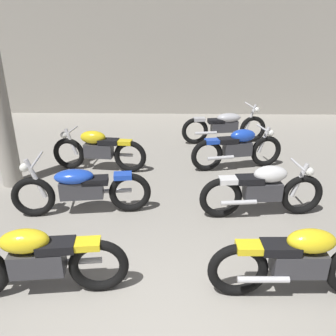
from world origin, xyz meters
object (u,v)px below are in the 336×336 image
(motorcycle_right_row_2, at_px, (238,148))
(motorcycle_left_row_2, at_px, (98,149))
(motorcycle_right_row_1, at_px, (263,189))
(motorcycle_left_row_0, at_px, (37,260))
(motorcycle_left_row_1, at_px, (81,188))
(motorcycle_right_row_3, at_px, (225,126))
(motorcycle_right_row_0, at_px, (299,261))

(motorcycle_right_row_2, bearing_deg, motorcycle_left_row_2, -176.80)
(motorcycle_left_row_2, xyz_separation_m, motorcycle_right_row_1, (2.94, -1.77, 0.00))
(motorcycle_left_row_0, xyz_separation_m, motorcycle_right_row_1, (2.87, 1.80, 0.00))
(motorcycle_left_row_1, bearing_deg, motorcycle_left_row_2, 93.13)
(motorcycle_right_row_1, bearing_deg, motorcycle_right_row_3, 91.91)
(motorcycle_left_row_0, relative_size, motorcycle_right_row_3, 0.91)
(motorcycle_left_row_2, bearing_deg, motorcycle_right_row_0, -50.20)
(motorcycle_left_row_1, relative_size, motorcycle_right_row_0, 1.10)
(motorcycle_left_row_0, bearing_deg, motorcycle_right_row_2, 53.18)
(motorcycle_right_row_0, height_order, motorcycle_right_row_1, same)
(motorcycle_left_row_0, bearing_deg, motorcycle_right_row_1, 32.12)
(motorcycle_right_row_1, xyz_separation_m, motorcycle_right_row_2, (-0.07, 1.93, 0.00))
(motorcycle_left_row_0, relative_size, motorcycle_left_row_2, 1.00)
(motorcycle_right_row_2, bearing_deg, motorcycle_left_row_0, -126.82)
(motorcycle_left_row_0, distance_m, motorcycle_right_row_3, 6.08)
(motorcycle_left_row_1, distance_m, motorcycle_right_row_0, 3.32)
(motorcycle_left_row_2, xyz_separation_m, motorcycle_right_row_2, (2.87, 0.16, 0.00))
(motorcycle_left_row_1, bearing_deg, motorcycle_left_row_0, -90.73)
(motorcycle_left_row_2, height_order, motorcycle_right_row_1, same)
(motorcycle_left_row_2, height_order, motorcycle_right_row_0, same)
(motorcycle_left_row_0, height_order, motorcycle_left_row_2, same)
(motorcycle_left_row_0, bearing_deg, motorcycle_right_row_0, 1.09)
(motorcycle_left_row_1, distance_m, motorcycle_right_row_1, 2.84)
(motorcycle_left_row_1, xyz_separation_m, motorcycle_right_row_2, (2.77, 1.94, 0.01))
(motorcycle_left_row_0, height_order, motorcycle_right_row_0, same)
(motorcycle_left_row_1, height_order, motorcycle_right_row_2, motorcycle_left_row_1)
(motorcycle_left_row_2, bearing_deg, motorcycle_right_row_1, -31.07)
(motorcycle_left_row_2, bearing_deg, motorcycle_left_row_1, -86.87)
(motorcycle_right_row_0, height_order, motorcycle_right_row_2, same)
(motorcycle_left_row_1, bearing_deg, motorcycle_right_row_3, 53.16)
(motorcycle_left_row_2, relative_size, motorcycle_right_row_0, 1.00)
(motorcycle_right_row_0, relative_size, motorcycle_right_row_2, 1.01)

